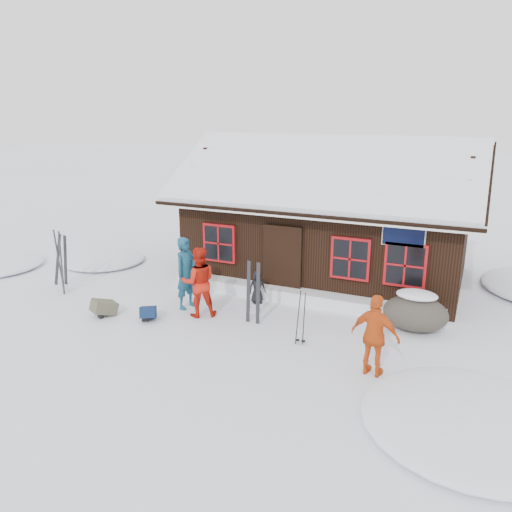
# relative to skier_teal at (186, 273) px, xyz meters

# --- Properties ---
(ground) EXTENTS (120.00, 120.00, 0.00)m
(ground) POSITION_rel_skier_teal_xyz_m (1.11, -0.62, -0.97)
(ground) COLOR white
(ground) RESTS_ON ground
(mountain_hut) EXTENTS (8.90, 6.09, 4.42)m
(mountain_hut) POSITION_rel_skier_teal_xyz_m (2.61, 4.36, 0.61)
(mountain_hut) COLOR black
(mountain_hut) RESTS_ON ground
(snow_drift) EXTENTS (7.60, 0.60, 0.35)m
(snow_drift) POSITION_rel_skier_teal_xyz_m (2.61, 1.63, -0.79)
(snow_drift) COLOR white
(snow_drift) RESTS_ON ground
(snow_mounds) EXTENTS (20.60, 13.20, 0.48)m
(snow_mounds) POSITION_rel_skier_teal_xyz_m (2.76, 1.24, -0.97)
(snow_mounds) COLOR white
(snow_mounds) RESTS_ON ground
(skier_teal) EXTENTS (0.59, 0.78, 1.93)m
(skier_teal) POSITION_rel_skier_teal_xyz_m (0.00, 0.00, 0.00)
(skier_teal) COLOR navy
(skier_teal) RESTS_ON ground
(skier_orange_left) EXTENTS (1.12, 1.07, 1.82)m
(skier_orange_left) POSITION_rel_skier_teal_xyz_m (0.58, -0.35, -0.06)
(skier_orange_left) COLOR red
(skier_orange_left) RESTS_ON ground
(skier_orange_right) EXTENTS (1.04, 0.57, 1.68)m
(skier_orange_right) POSITION_rel_skier_teal_xyz_m (5.27, -1.53, -0.13)
(skier_orange_right) COLOR #D44E15
(skier_orange_right) RESTS_ON ground
(skier_crouched) EXTENTS (0.53, 0.51, 0.92)m
(skier_crouched) POSITION_rel_skier_teal_xyz_m (1.57, 1.08, -0.51)
(skier_crouched) COLOR black
(skier_crouched) RESTS_ON ground
(boulder) EXTENTS (1.53, 1.15, 0.89)m
(boulder) POSITION_rel_skier_teal_xyz_m (5.74, 1.03, -0.51)
(boulder) COLOR #484239
(boulder) RESTS_ON ground
(ski_pair_left) EXTENTS (0.61, 0.19, 1.63)m
(ski_pair_left) POSITION_rel_skier_teal_xyz_m (-4.39, 0.00, -0.20)
(ski_pair_left) COLOR black
(ski_pair_left) RESTS_ON ground
(ski_pair_mid) EXTENTS (0.49, 0.31, 1.87)m
(ski_pair_mid) POSITION_rel_skier_teal_xyz_m (-3.97, -0.45, -0.08)
(ski_pair_mid) COLOR black
(ski_pair_mid) RESTS_ON ground
(ski_pair_right) EXTENTS (0.40, 0.07, 1.64)m
(ski_pair_right) POSITION_rel_skier_teal_xyz_m (2.04, -0.21, -0.20)
(ski_pair_right) COLOR black
(ski_pair_right) RESTS_ON ground
(ski_poles) EXTENTS (0.23, 0.11, 1.30)m
(ski_poles) POSITION_rel_skier_teal_xyz_m (3.50, -0.84, -0.36)
(ski_poles) COLOR black
(ski_poles) RESTS_ON ground
(backpack_blue) EXTENTS (0.59, 0.63, 0.28)m
(backpack_blue) POSITION_rel_skier_teal_xyz_m (-0.46, -1.12, -0.83)
(backpack_blue) COLOR #0F2042
(backpack_blue) RESTS_ON ground
(backpack_olive) EXTENTS (0.66, 0.72, 0.32)m
(backpack_olive) POSITION_rel_skier_teal_xyz_m (-1.65, -1.37, -0.81)
(backpack_olive) COLOR #504D39
(backpack_olive) RESTS_ON ground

